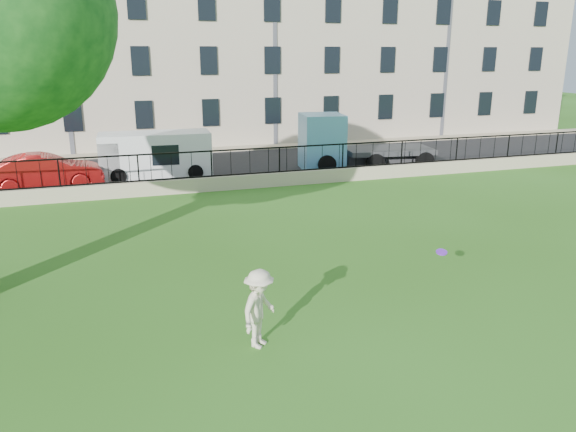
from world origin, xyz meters
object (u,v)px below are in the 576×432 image
object	(u,v)px
red_sedan	(46,172)
blue_truck	(366,141)
man	(259,309)
white_van	(156,155)
frisbee	(442,252)

from	to	relation	value
red_sedan	blue_truck	xyz separation A→B (m)	(15.06, 0.14, 0.61)
blue_truck	man	bearing A→B (deg)	-114.09
red_sedan	white_van	distance (m)	4.84
frisbee	white_van	world-z (taller)	white_van
man	red_sedan	distance (m)	16.58
frisbee	white_van	size ratio (longest dim) A/B	0.05
red_sedan	blue_truck	distance (m)	15.07
man	frisbee	world-z (taller)	man
blue_truck	white_van	bearing A→B (deg)	-177.01
frisbee	red_sedan	distance (m)	17.72
man	white_van	world-z (taller)	white_van
white_van	blue_truck	distance (m)	10.38
red_sedan	white_van	size ratio (longest dim) A/B	0.92
man	white_van	xyz separation A→B (m)	(-0.47, 16.74, 0.24)
man	frisbee	xyz separation A→B (m)	(4.87, 1.16, 0.24)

